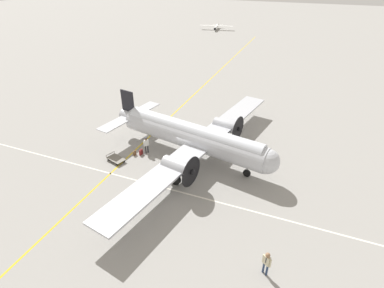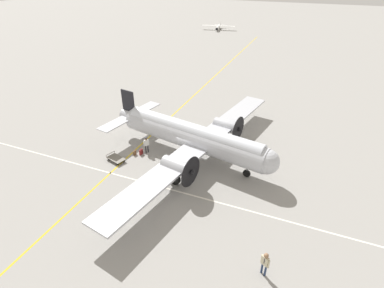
{
  "view_description": "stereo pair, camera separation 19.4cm",
  "coord_description": "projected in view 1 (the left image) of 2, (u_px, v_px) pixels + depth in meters",
  "views": [
    {
      "loc": [
        -23.2,
        -9.32,
        16.54
      ],
      "look_at": [
        0.0,
        0.0,
        1.5
      ],
      "focal_mm": 28.0,
      "sensor_mm": 36.0,
      "label": 1
    },
    {
      "loc": [
        -23.13,
        -9.5,
        16.54
      ],
      "look_at": [
        0.0,
        0.0,
        1.5
      ],
      "focal_mm": 28.0,
      "sensor_mm": 36.0,
      "label": 2
    }
  ],
  "objects": [
    {
      "name": "baggage_cart",
      "position": [
        116.0,
        159.0,
        29.15
      ],
      "size": [
        1.53,
        2.01,
        0.56
      ],
      "rotation": [
        0.0,
        0.0,
        4.41
      ],
      "color": "#6B665B",
      "rests_on": "ground_plane"
    },
    {
      "name": "airliner_main",
      "position": [
        195.0,
        137.0,
        28.57
      ],
      "size": [
        26.08,
        17.82,
        5.3
      ],
      "rotation": [
        0.0,
        0.0,
        4.52
      ],
      "color": "silver",
      "rests_on": "ground_plane"
    },
    {
      "name": "light_aircraft_distant",
      "position": [
        216.0,
        27.0,
        87.79
      ],
      "size": [
        7.33,
        9.74,
        1.89
      ],
      "rotation": [
        0.0,
        0.0,
        3.32
      ],
      "color": "white",
      "rests_on": "ground_plane"
    },
    {
      "name": "apron_line_eastwest",
      "position": [
        140.0,
        145.0,
        31.85
      ],
      "size": [
        120.0,
        0.16,
        0.01
      ],
      "color": "gold",
      "rests_on": "ground_plane"
    },
    {
      "name": "crew_foreground",
      "position": [
        267.0,
        261.0,
        18.07
      ],
      "size": [
        0.38,
        0.58,
        1.86
      ],
      "rotation": [
        0.0,
        0.0,
        1.09
      ],
      "color": "navy",
      "rests_on": "ground_plane"
    },
    {
      "name": "passenger_boarding",
      "position": [
        146.0,
        143.0,
        30.04
      ],
      "size": [
        0.49,
        0.42,
        1.79
      ],
      "rotation": [
        0.0,
        0.0,
        5.6
      ],
      "color": "#2D2D33",
      "rests_on": "ground_plane"
    },
    {
      "name": "suitcase_upright_spare",
      "position": [
        134.0,
        153.0,
        30.13
      ],
      "size": [
        0.39,
        0.18,
        0.5
      ],
      "color": "brown",
      "rests_on": "ground_plane"
    },
    {
      "name": "ground_plane",
      "position": [
        192.0,
        157.0,
        29.95
      ],
      "size": [
        300.0,
        300.0,
        0.0
      ],
      "primitive_type": "plane",
      "color": "gray"
    },
    {
      "name": "apron_line_northsouth",
      "position": [
        169.0,
        189.0,
        25.67
      ],
      "size": [
        0.16,
        120.0,
        0.01
      ],
      "color": "silver",
      "rests_on": "ground_plane"
    },
    {
      "name": "suitcase_near_door",
      "position": [
        141.0,
        152.0,
        30.19
      ],
      "size": [
        0.45,
        0.17,
        0.58
      ],
      "color": "maroon",
      "rests_on": "ground_plane"
    }
  ]
}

